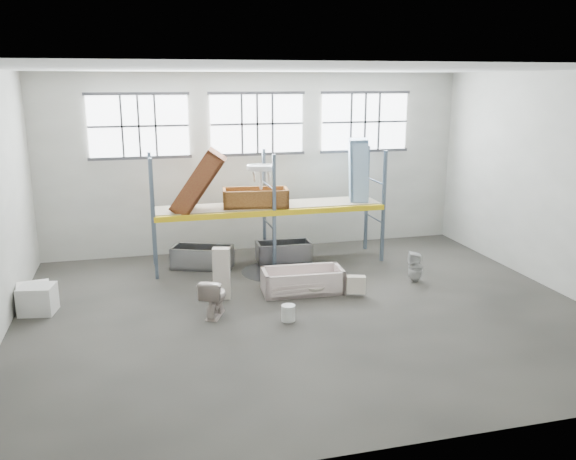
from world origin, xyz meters
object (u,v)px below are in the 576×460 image
object	(u,v)px
cistern_tall	(222,273)
blue_tub_upright	(358,171)
toilet_beige	(214,297)
toilet_white	(415,267)
steel_tub_left	(202,257)
carton_near	(38,299)
bathtub_beige	(303,281)
steel_tub_right	(284,252)
rust_tub_flat	(255,198)
bucket	(288,313)

from	to	relation	value
cistern_tall	blue_tub_upright	distance (m)	5.09
toilet_beige	toilet_white	bearing A→B (deg)	-145.76
toilet_beige	toilet_white	size ratio (longest dim) A/B	1.10
steel_tub_left	carton_near	bearing A→B (deg)	-148.90
cistern_tall	carton_near	xyz separation A→B (m)	(-3.90, 0.10, -0.28)
toilet_white	cistern_tall	bearing A→B (deg)	-72.42
toilet_white	steel_tub_left	size ratio (longest dim) A/B	0.49
toilet_beige	blue_tub_upright	size ratio (longest dim) A/B	0.49
bathtub_beige	toilet_beige	bearing A→B (deg)	-153.62
bathtub_beige	cistern_tall	world-z (taller)	cistern_tall
steel_tub_right	rust_tub_flat	size ratio (longest dim) A/B	0.87
bathtub_beige	carton_near	distance (m)	5.77
carton_near	steel_tub_right	bearing A→B (deg)	20.89
rust_tub_flat	bucket	bearing A→B (deg)	-91.81
cistern_tall	steel_tub_left	xyz separation A→B (m)	(-0.18, 2.34, -0.30)
bucket	carton_near	bearing A→B (deg)	160.88
blue_tub_upright	carton_near	distance (m)	8.60
bathtub_beige	bucket	xyz separation A→B (m)	(-0.75, -1.57, -0.11)
cistern_tall	steel_tub_right	distance (m)	3.13
steel_tub_right	blue_tub_upright	bearing A→B (deg)	0.29
steel_tub_left	steel_tub_right	world-z (taller)	steel_tub_left
toilet_white	blue_tub_upright	world-z (taller)	blue_tub_upright
toilet_beige	toilet_white	xyz separation A→B (m)	(5.03, 0.92, -0.04)
toilet_beige	cistern_tall	bearing A→B (deg)	-83.29
cistern_tall	toilet_white	world-z (taller)	cistern_tall
toilet_beige	carton_near	size ratio (longest dim) A/B	1.19
steel_tub_left	carton_near	world-z (taller)	carton_near
rust_tub_flat	steel_tub_left	bearing A→B (deg)	175.61
carton_near	steel_tub_left	bearing A→B (deg)	31.10
toilet_beige	cistern_tall	world-z (taller)	cistern_tall
bucket	rust_tub_flat	bearing A→B (deg)	88.19
rust_tub_flat	bucket	size ratio (longest dim) A/B	5.01
cistern_tall	bucket	size ratio (longest dim) A/B	3.49
blue_tub_upright	toilet_white	bearing A→B (deg)	-76.21
steel_tub_left	steel_tub_right	bearing A→B (deg)	0.42
bucket	carton_near	size ratio (longest dim) A/B	0.48
bathtub_beige	toilet_beige	world-z (taller)	toilet_beige
bathtub_beige	toilet_beige	size ratio (longest dim) A/B	2.23
toilet_white	blue_tub_upright	bearing A→B (deg)	-147.69
toilet_white	bucket	xyz separation A→B (m)	(-3.60, -1.57, -0.21)
bathtub_beige	carton_near	world-z (taller)	carton_near
bathtub_beige	carton_near	bearing A→B (deg)	-178.26
rust_tub_flat	cistern_tall	bearing A→B (deg)	-119.08
bathtub_beige	steel_tub_left	world-z (taller)	steel_tub_left
cistern_tall	blue_tub_upright	xyz separation A→B (m)	(4.12, 2.37, 1.81)
toilet_white	blue_tub_upright	size ratio (longest dim) A/B	0.44
steel_tub_right	carton_near	distance (m)	6.34
steel_tub_right	bucket	xyz separation A→B (m)	(-0.91, -4.00, -0.10)
bathtub_beige	bucket	bearing A→B (deg)	-112.03
bathtub_beige	steel_tub_right	size ratio (longest dim) A/B	1.27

